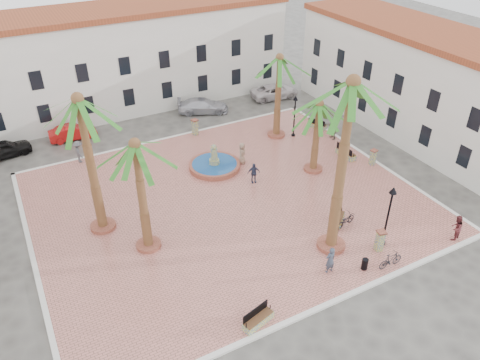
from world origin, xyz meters
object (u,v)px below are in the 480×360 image
Objects in this scene: bollard_n at (195,127)px; bicycle_b at (391,260)px; lamppost_s at (390,206)px; bollard_e at (373,157)px; lamppost_e at (295,109)px; palm_sw at (136,157)px; car_red at (73,132)px; bicycle_a at (346,220)px; palm_nw at (81,114)px; bench_s at (258,320)px; pedestrian_fountain_b at (254,173)px; car_white at (275,92)px; cyclist_b at (456,228)px; bench_se at (339,219)px; bench_ne at (317,125)px; bench_e at (346,153)px; litter_bin at (365,264)px; pedestrian_east at (334,129)px; fountain at (214,165)px; cyclist_a at (330,260)px; bollard_se at (380,240)px; palm_e at (319,113)px; car_silver at (203,106)px; palm_s at (351,102)px; palm_ne at (279,67)px; car_black at (4,149)px.

bicycle_b is at bearing -80.90° from bollard_n.
bollard_e is (5.95, 7.67, -2.19)m from lamppost_s.
palm_sw is at bearing -153.26° from lamppost_e.
lamppost_e is 0.95× the size of car_red.
palm_nw is at bearing 48.96° from bicycle_a.
pedestrian_fountain_b is at bearing 46.49° from bench_s.
car_white is at bearing 88.53° from bollard_e.
lamppost_s is 19.65m from bollard_n.
lamppost_e is (3.15, 14.75, -0.32)m from lamppost_s.
bicycle_a is 6.73m from cyclist_b.
palm_nw is 17.35m from bench_se.
lamppost_s reaches higher than pedestrian_fountain_b.
bench_e is at bearing 140.89° from bench_ne.
palm_sw is 10.45× the size of litter_bin.
car_red is at bearing -70.79° from cyclist_b.
bollard_n is 1.11× the size of bollard_e.
pedestrian_east reaches higher than bicycle_a.
pedestrian_fountain_b is (-1.14, 11.09, 0.44)m from litter_bin.
lamppost_e is at bearing 10.81° from fountain.
bollard_se is at bearing 179.93° from cyclist_a.
palm_e reaches higher than pedestrian_fountain_b.
lamppost_e is at bearing -102.74° from cyclist_b.
pedestrian_east is at bearing -21.47° from bench_e.
cyclist_a is 10.34m from pedestrian_fountain_b.
bench_s is at bearing 125.14° from bench_e.
lamppost_e is at bearing -115.32° from car_red.
pedestrian_east is 22.76m from car_red.
pedestrian_east is (1.67, 14.50, 0.05)m from cyclist_b.
car_silver is (2.73, 23.67, -0.33)m from cyclist_a.
lamppost_s is (14.95, -9.82, -5.21)m from palm_nw.
palm_s is (2.33, -11.82, 9.37)m from fountain.
litter_bin is at bearing -104.62° from palm_ne.
pedestrian_east reaches higher than cyclist_b.
palm_s reaches higher than palm_e.
litter_bin is (0.49, -2.52, -9.29)m from palm_s.
pedestrian_fountain_b is 0.39× the size of car_black.
palm_nw is 22.29m from pedestrian_east.
lamppost_e is 17.16m from bicycle_b.
cyclist_a is 0.35× the size of car_white.
bicycle_a is (-2.77, -13.00, -5.78)m from palm_ne.
palm_sw is 10.79m from bench_s.
palm_sw reaches higher than cyclist_a.
bollard_se is 0.82× the size of cyclist_a.
palm_sw is 19.76m from bollard_e.
palm_ne is 4.45× the size of bicycle_b.
car_white is at bearing -116.02° from cyclist_a.
lamppost_e is at bearing 71.86° from palm_e.
bench_ne reaches higher than bicycle_a.
pedestrian_fountain_b is at bearing -85.33° from bollard_n.
bench_e is 13.19m from bollard_n.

